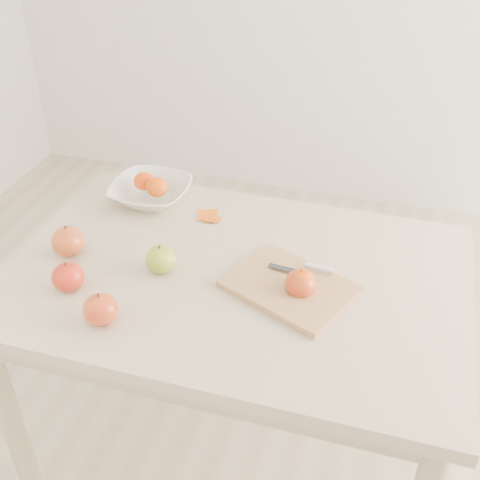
# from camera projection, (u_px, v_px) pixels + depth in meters

# --- Properties ---
(ground) EXTENTS (3.50, 3.50, 0.00)m
(ground) POSITION_uv_depth(u_px,v_px,m) (236.00, 450.00, 2.00)
(ground) COLOR #C6B293
(ground) RESTS_ON ground
(table) EXTENTS (1.20, 0.80, 0.75)m
(table) POSITION_uv_depth(u_px,v_px,m) (235.00, 301.00, 1.63)
(table) COLOR beige
(table) RESTS_ON ground
(cutting_board) EXTENTS (0.36, 0.32, 0.02)m
(cutting_board) POSITION_uv_depth(u_px,v_px,m) (290.00, 287.00, 1.51)
(cutting_board) COLOR tan
(cutting_board) RESTS_ON table
(board_tangerine) EXTENTS (0.06, 0.06, 0.05)m
(board_tangerine) POSITION_uv_depth(u_px,v_px,m) (301.00, 280.00, 1.47)
(board_tangerine) COLOR #E34808
(board_tangerine) RESTS_ON cutting_board
(fruit_bowl) EXTENTS (0.24, 0.24, 0.06)m
(fruit_bowl) POSITION_uv_depth(u_px,v_px,m) (151.00, 192.00, 1.85)
(fruit_bowl) COLOR white
(fruit_bowl) RESTS_ON table
(bowl_tangerine_near) EXTENTS (0.06, 0.06, 0.06)m
(bowl_tangerine_near) POSITION_uv_depth(u_px,v_px,m) (144.00, 181.00, 1.85)
(bowl_tangerine_near) COLOR #E54008
(bowl_tangerine_near) RESTS_ON fruit_bowl
(bowl_tangerine_far) EXTENTS (0.07, 0.07, 0.06)m
(bowl_tangerine_far) POSITION_uv_depth(u_px,v_px,m) (157.00, 187.00, 1.82)
(bowl_tangerine_far) COLOR #D65907
(bowl_tangerine_far) RESTS_ON fruit_bowl
(orange_peel_a) EXTENTS (0.07, 0.06, 0.01)m
(orange_peel_a) POSITION_uv_depth(u_px,v_px,m) (208.00, 216.00, 1.79)
(orange_peel_a) COLOR #DF580F
(orange_peel_a) RESTS_ON table
(orange_peel_b) EXTENTS (0.05, 0.04, 0.01)m
(orange_peel_b) POSITION_uv_depth(u_px,v_px,m) (212.00, 220.00, 1.77)
(orange_peel_b) COLOR orange
(orange_peel_b) RESTS_ON table
(paring_knife) EXTENTS (0.17, 0.05, 0.01)m
(paring_knife) POSITION_uv_depth(u_px,v_px,m) (314.00, 269.00, 1.54)
(paring_knife) COLOR silver
(paring_knife) RESTS_ON cutting_board
(apple_green) EXTENTS (0.08, 0.08, 0.07)m
(apple_green) POSITION_uv_depth(u_px,v_px,m) (161.00, 259.00, 1.56)
(apple_green) COLOR olive
(apple_green) RESTS_ON table
(apple_red_e) EXTENTS (0.08, 0.08, 0.07)m
(apple_red_e) POSITION_uv_depth(u_px,v_px,m) (301.00, 284.00, 1.48)
(apple_red_e) COLOR #9B180E
(apple_red_e) RESTS_ON table
(apple_red_c) EXTENTS (0.08, 0.08, 0.07)m
(apple_red_c) POSITION_uv_depth(u_px,v_px,m) (101.00, 309.00, 1.40)
(apple_red_c) COLOR maroon
(apple_red_c) RESTS_ON table
(apple_red_d) EXTENTS (0.08, 0.08, 0.07)m
(apple_red_d) POSITION_uv_depth(u_px,v_px,m) (68.00, 277.00, 1.50)
(apple_red_d) COLOR maroon
(apple_red_d) RESTS_ON table
(apple_red_b) EXTENTS (0.09, 0.09, 0.08)m
(apple_red_b) POSITION_uv_depth(u_px,v_px,m) (68.00, 241.00, 1.62)
(apple_red_b) COLOR maroon
(apple_red_b) RESTS_ON table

